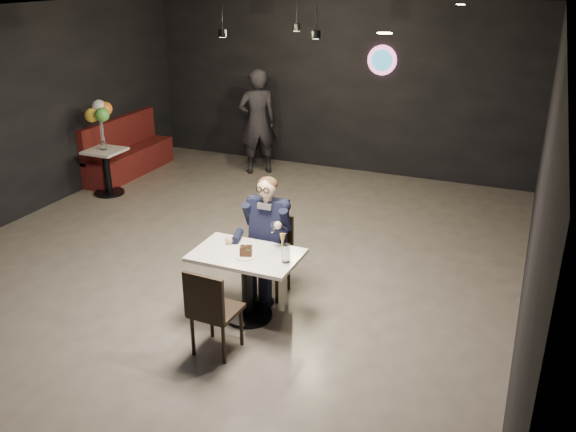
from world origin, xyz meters
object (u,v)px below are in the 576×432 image
at_px(seated_man, 269,236).
at_px(sundae_glass, 286,253).
at_px(chair_near, 216,309).
at_px(side_table, 107,174).
at_px(booth_bench, 129,147).
at_px(main_table, 247,285).
at_px(balloon_vase, 104,146).
at_px(chair_far, 269,257).
at_px(passerby, 257,122).

relative_size(seated_man, sundae_glass, 7.65).
height_order(chair_near, side_table, chair_near).
bearing_deg(side_table, seated_man, -27.37).
relative_size(chair_near, booth_bench, 0.46).
relative_size(seated_man, side_table, 2.07).
distance_m(main_table, balloon_vase, 4.56).
relative_size(chair_far, chair_near, 1.00).
relative_size(booth_bench, passerby, 1.08).
relative_size(balloon_vase, passerby, 0.07).
xyz_separation_m(chair_far, seated_man, (-0.00, 0.00, 0.26)).
bearing_deg(main_table, chair_near, -90.00).
relative_size(chair_far, booth_bench, 0.46).
relative_size(seated_man, passerby, 0.77).
bearing_deg(booth_bench, side_table, -73.30).
bearing_deg(side_table, balloon_vase, 0.00).
height_order(main_table, sundae_glass, sundae_glass).
distance_m(main_table, chair_far, 0.56).
xyz_separation_m(chair_near, seated_man, (-0.00, 1.21, 0.26)).
relative_size(side_table, balloon_vase, 5.07).
distance_m(sundae_glass, passerby, 5.13).
relative_size(main_table, balloon_vase, 8.02).
height_order(main_table, chair_near, chair_near).
xyz_separation_m(main_table, passerby, (-2.01, 4.48, 0.55)).
bearing_deg(chair_near, main_table, 92.11).
relative_size(chair_far, passerby, 0.50).
relative_size(sundae_glass, passerby, 0.10).
xyz_separation_m(chair_far, chair_near, (0.00, -1.21, 0.00)).
xyz_separation_m(chair_far, passerby, (-2.01, 3.93, 0.47)).
distance_m(booth_bench, passerby, 2.33).
relative_size(side_table, passerby, 0.37).
bearing_deg(sundae_glass, side_table, 149.13).
bearing_deg(seated_man, chair_far, 0.00).
distance_m(side_table, balloon_vase, 0.47).
relative_size(main_table, chair_near, 1.20).
bearing_deg(balloon_vase, passerby, 48.09).
distance_m(seated_man, booth_bench, 5.05).
bearing_deg(passerby, chair_near, 73.59).
bearing_deg(side_table, chair_far, -27.37).
xyz_separation_m(seated_man, side_table, (-3.78, 1.96, -0.37)).
bearing_deg(sundae_glass, chair_near, -125.16).
bearing_deg(seated_man, main_table, -90.00).
bearing_deg(chair_near, chair_far, 92.11).
bearing_deg(booth_bench, seated_man, -35.93).
height_order(chair_near, seated_man, seated_man).
xyz_separation_m(seated_man, passerby, (-2.01, 3.93, 0.21)).
height_order(sundae_glass, balloon_vase, sundae_glass).
height_order(booth_bench, passerby, passerby).
relative_size(seated_man, booth_bench, 0.72).
xyz_separation_m(seated_man, sundae_glass, (0.45, -0.57, 0.12)).
xyz_separation_m(booth_bench, side_table, (0.30, -1.00, -0.15)).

